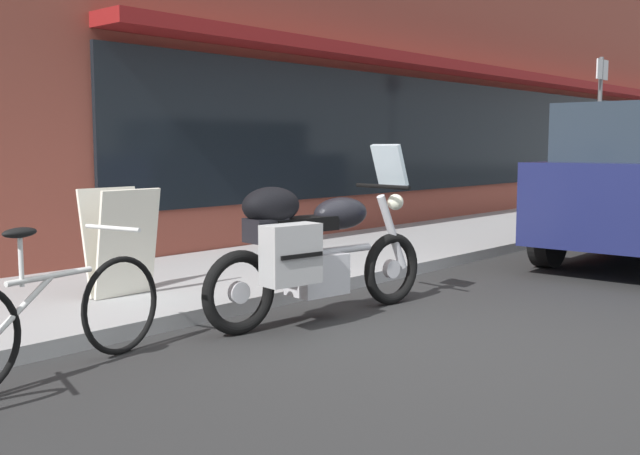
{
  "coord_description": "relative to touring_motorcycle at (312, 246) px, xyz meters",
  "views": [
    {
      "loc": [
        -4.43,
        -3.08,
        1.38
      ],
      "look_at": [
        0.09,
        0.98,
        0.7
      ],
      "focal_mm": 41.34,
      "sensor_mm": 36.0,
      "label": 1
    }
  ],
  "objects": [
    {
      "name": "sandwich_board_sign",
      "position": [
        -0.76,
        1.49,
        -0.03
      ],
      "size": [
        0.55,
        0.41,
        0.9
      ],
      "color": "silver",
      "rests_on": "sidewalk_curb"
    },
    {
      "name": "parked_bicycle",
      "position": [
        -2.06,
        0.23,
        -0.24
      ],
      "size": [
        1.72,
        0.51,
        0.92
      ],
      "color": "black",
      "rests_on": "ground_plane"
    },
    {
      "name": "ground_plane",
      "position": [
        0.24,
        -0.76,
        -0.6
      ],
      "size": [
        80.0,
        80.0,
        0.0
      ],
      "primitive_type": "plane",
      "color": "#292929"
    },
    {
      "name": "sidewalk_curb",
      "position": [
        9.24,
        1.8,
        -0.54
      ],
      "size": [
        30.0,
        2.45,
        0.12
      ],
      "color": "#9A9A9A",
      "rests_on": "ground_plane"
    },
    {
      "name": "storefront_building",
      "position": [
        8.61,
        3.19,
        3.08
      ],
      "size": [
        24.73,
        0.9,
        7.54
      ],
      "color": "brown",
      "rests_on": "ground_plane"
    },
    {
      "name": "touring_motorcycle",
      "position": [
        0.0,
        0.0,
        0.0
      ],
      "size": [
        2.21,
        0.66,
        1.39
      ],
      "color": "black",
      "rests_on": "ground_plane"
    },
    {
      "name": "parking_sign_pole",
      "position": [
        7.92,
        0.88,
        1.09
      ],
      "size": [
        0.44,
        0.07,
        2.68
      ],
      "color": "#59595B",
      "rests_on": "sidewalk_curb"
    }
  ]
}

